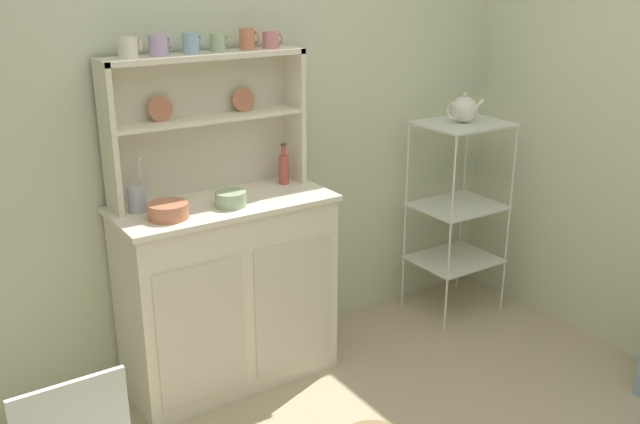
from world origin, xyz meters
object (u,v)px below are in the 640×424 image
object	(u,v)px
bowl_mixing_large	(168,211)
porcelain_teapot	(464,109)
utensil_jar	(137,198)
bakers_rack	(458,196)
cup_cream_0	(128,47)
hutch_shelf_unit	(204,112)
jam_bottle	(284,168)
hutch_cabinet	(228,290)

from	to	relation	value
bowl_mixing_large	porcelain_teapot	xyz separation A→B (m)	(1.68, 0.02, 0.24)
utensil_jar	porcelain_teapot	world-z (taller)	porcelain_teapot
bakers_rack	bowl_mixing_large	xyz separation A→B (m)	(-1.68, -0.02, 0.24)
cup_cream_0	porcelain_teapot	world-z (taller)	cup_cream_0
bowl_mixing_large	cup_cream_0	bearing A→B (deg)	102.63
hutch_shelf_unit	bowl_mixing_large	bearing A→B (deg)	-140.53
cup_cream_0	utensil_jar	xyz separation A→B (m)	(-0.03, -0.04, -0.62)
cup_cream_0	porcelain_teapot	size ratio (longest dim) A/B	0.41
bowl_mixing_large	porcelain_teapot	bearing A→B (deg)	0.67
bakers_rack	jam_bottle	bearing A→B (deg)	172.25
hutch_cabinet	cup_cream_0	bearing A→B (deg)	159.66
porcelain_teapot	bowl_mixing_large	bearing A→B (deg)	-179.33
hutch_shelf_unit	porcelain_teapot	size ratio (longest dim) A/B	3.98
jam_bottle	hutch_cabinet	bearing A→B (deg)	-166.60
bakers_rack	porcelain_teapot	xyz separation A→B (m)	(-0.00, 0.00, 0.48)
cup_cream_0	bowl_mixing_large	world-z (taller)	cup_cream_0
hutch_shelf_unit	utensil_jar	size ratio (longest dim) A/B	3.90
jam_bottle	utensil_jar	bearing A→B (deg)	-179.32
hutch_cabinet	bowl_mixing_large	bearing A→B (deg)	-165.63
hutch_cabinet	jam_bottle	xyz separation A→B (m)	(0.36, 0.09, 0.51)
cup_cream_0	bakers_rack	bearing A→B (deg)	-5.84
cup_cream_0	jam_bottle	world-z (taller)	cup_cream_0
utensil_jar	jam_bottle	bearing A→B (deg)	0.68
hutch_cabinet	bakers_rack	world-z (taller)	bakers_rack
bakers_rack	utensil_jar	world-z (taller)	utensil_jar
hutch_shelf_unit	hutch_cabinet	bearing A→B (deg)	-90.00
hutch_shelf_unit	bakers_rack	distance (m)	1.52
hutch_cabinet	utensil_jar	distance (m)	0.62
hutch_shelf_unit	porcelain_teapot	world-z (taller)	hutch_shelf_unit
jam_bottle	utensil_jar	world-z (taller)	utensil_jar
bakers_rack	utensil_jar	bearing A→B (deg)	175.71
hutch_cabinet	hutch_shelf_unit	distance (m)	0.83
bowl_mixing_large	hutch_cabinet	bearing A→B (deg)	14.37
bakers_rack	cup_cream_0	distance (m)	1.94
bakers_rack	porcelain_teapot	distance (m)	0.48
jam_bottle	cup_cream_0	bearing A→B (deg)	177.02
utensil_jar	bowl_mixing_large	bearing A→B (deg)	-63.41
hutch_shelf_unit	bowl_mixing_large	xyz separation A→B (m)	(-0.29, -0.24, -0.34)
bakers_rack	cup_cream_0	bearing A→B (deg)	174.16
porcelain_teapot	bakers_rack	bearing A→B (deg)	0.00
hutch_shelf_unit	bakers_rack	xyz separation A→B (m)	(1.39, -0.22, -0.58)
hutch_cabinet	bowl_mixing_large	distance (m)	0.55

